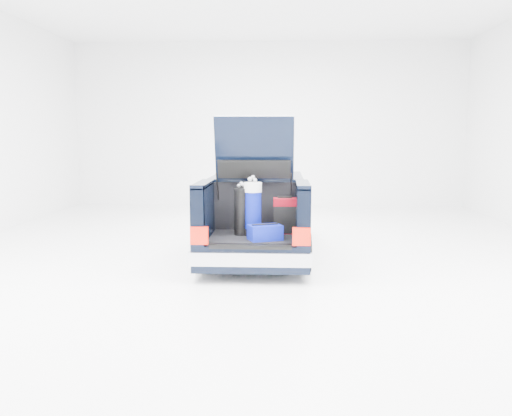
# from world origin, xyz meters

# --- Properties ---
(ground) EXTENTS (14.00, 14.00, 0.00)m
(ground) POSITION_xyz_m (0.00, 0.00, 0.00)
(ground) COLOR white
(ground) RESTS_ON ground
(car) EXTENTS (1.87, 4.65, 2.47)m
(car) POSITION_xyz_m (-0.00, 0.11, 0.67)
(car) COLOR black
(car) RESTS_ON ground
(red_suitcase) EXTENTS (0.37, 0.25, 0.60)m
(red_suitcase) POSITION_xyz_m (0.50, -1.23, 0.88)
(red_suitcase) COLOR #69030D
(red_suitcase) RESTS_ON car
(black_golf_bag) EXTENTS (0.24, 0.26, 0.83)m
(black_golf_bag) POSITION_xyz_m (-0.19, -1.40, 0.98)
(black_golf_bag) COLOR black
(black_golf_bag) RESTS_ON car
(blue_golf_bag) EXTENTS (0.30, 0.30, 0.95)m
(blue_golf_bag) POSITION_xyz_m (-0.00, -1.42, 1.03)
(blue_golf_bag) COLOR black
(blue_golf_bag) RESTS_ON car
(blue_duffel) EXTENTS (0.56, 0.46, 0.25)m
(blue_duffel) POSITION_xyz_m (0.20, -1.82, 0.71)
(blue_duffel) COLOR #050E7D
(blue_duffel) RESTS_ON car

